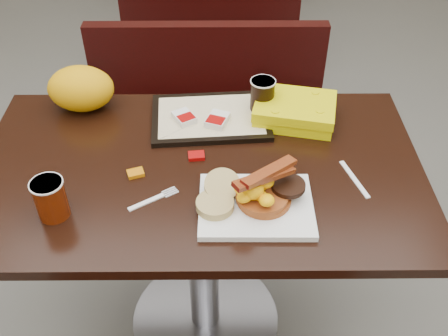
{
  "coord_description": "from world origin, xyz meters",
  "views": [
    {
      "loc": [
        0.06,
        -1.05,
        1.66
      ],
      "look_at": [
        0.07,
        -0.07,
        0.8
      ],
      "focal_mm": 41.57,
      "sensor_mm": 36.0,
      "label": 1
    }
  ],
  "objects_px": {
    "bench_near_n": "(207,127)",
    "hashbrown_sleeve_right": "(217,120)",
    "knife": "(354,179)",
    "hashbrown_sleeve_left": "(184,117)",
    "platter": "(256,206)",
    "table_near": "(203,255)",
    "tray": "(211,117)",
    "bench_far_s": "(211,5)",
    "pancake_stack": "(264,197)",
    "coffee_cup_near": "(51,199)",
    "fork": "(146,202)",
    "clamshell": "(295,111)",
    "coffee_cup_far": "(262,95)",
    "paper_bag": "(81,89)"
  },
  "relations": [
    {
      "from": "bench_near_n",
      "to": "hashbrown_sleeve_right",
      "type": "bearing_deg",
      "value": -84.73
    },
    {
      "from": "knife",
      "to": "hashbrown_sleeve_left",
      "type": "xyz_separation_m",
      "value": [
        -0.46,
        0.24,
        0.02
      ]
    },
    {
      "from": "platter",
      "to": "hashbrown_sleeve_left",
      "type": "bearing_deg",
      "value": 119.55
    },
    {
      "from": "table_near",
      "to": "tray",
      "type": "relative_size",
      "value": 3.47
    },
    {
      "from": "tray",
      "to": "bench_far_s",
      "type": "bearing_deg",
      "value": 86.75
    },
    {
      "from": "pancake_stack",
      "to": "coffee_cup_near",
      "type": "relative_size",
      "value": 1.29
    },
    {
      "from": "coffee_cup_near",
      "to": "tray",
      "type": "relative_size",
      "value": 0.3
    },
    {
      "from": "fork",
      "to": "pancake_stack",
      "type": "bearing_deg",
      "value": -34.76
    },
    {
      "from": "coffee_cup_near",
      "to": "pancake_stack",
      "type": "bearing_deg",
      "value": 3.01
    },
    {
      "from": "table_near",
      "to": "clamshell",
      "type": "height_order",
      "value": "clamshell"
    },
    {
      "from": "clamshell",
      "to": "hashbrown_sleeve_right",
      "type": "bearing_deg",
      "value": -158.63
    },
    {
      "from": "coffee_cup_near",
      "to": "fork",
      "type": "xyz_separation_m",
      "value": [
        0.22,
        0.04,
        -0.05
      ]
    },
    {
      "from": "bench_near_n",
      "to": "fork",
      "type": "bearing_deg",
      "value": -98.65
    },
    {
      "from": "pancake_stack",
      "to": "tray",
      "type": "bearing_deg",
      "value": 110.64
    },
    {
      "from": "knife",
      "to": "platter",
      "type": "bearing_deg",
      "value": -85.47
    },
    {
      "from": "bench_near_n",
      "to": "coffee_cup_far",
      "type": "xyz_separation_m",
      "value": [
        0.18,
        -0.46,
        0.45
      ]
    },
    {
      "from": "clamshell",
      "to": "fork",
      "type": "bearing_deg",
      "value": -127.03
    },
    {
      "from": "hashbrown_sleeve_right",
      "to": "table_near",
      "type": "bearing_deg",
      "value": -84.64
    },
    {
      "from": "knife",
      "to": "hashbrown_sleeve_left",
      "type": "bearing_deg",
      "value": -135.14
    },
    {
      "from": "hashbrown_sleeve_right",
      "to": "paper_bag",
      "type": "bearing_deg",
      "value": -173.25
    },
    {
      "from": "tray",
      "to": "clamshell",
      "type": "bearing_deg",
      "value": -4.2
    },
    {
      "from": "pancake_stack",
      "to": "coffee_cup_near",
      "type": "height_order",
      "value": "coffee_cup_near"
    },
    {
      "from": "clamshell",
      "to": "pancake_stack",
      "type": "bearing_deg",
      "value": -95.36
    },
    {
      "from": "pancake_stack",
      "to": "paper_bag",
      "type": "distance_m",
      "value": 0.68
    },
    {
      "from": "bench_far_s",
      "to": "fork",
      "type": "bearing_deg",
      "value": -93.58
    },
    {
      "from": "hashbrown_sleeve_right",
      "to": "coffee_cup_far",
      "type": "height_order",
      "value": "coffee_cup_far"
    },
    {
      "from": "bench_near_n",
      "to": "coffee_cup_near",
      "type": "xyz_separation_m",
      "value": [
        -0.34,
        -0.88,
        0.44
      ]
    },
    {
      "from": "coffee_cup_near",
      "to": "paper_bag",
      "type": "xyz_separation_m",
      "value": [
        -0.02,
        0.45,
        0.02
      ]
    },
    {
      "from": "coffee_cup_far",
      "to": "hashbrown_sleeve_right",
      "type": "bearing_deg",
      "value": -151.87
    },
    {
      "from": "coffee_cup_near",
      "to": "knife",
      "type": "relative_size",
      "value": 0.7
    },
    {
      "from": "pancake_stack",
      "to": "hashbrown_sleeve_right",
      "type": "distance_m",
      "value": 0.34
    },
    {
      "from": "tray",
      "to": "paper_bag",
      "type": "xyz_separation_m",
      "value": [
        -0.39,
        0.07,
        0.06
      ]
    },
    {
      "from": "table_near",
      "to": "coffee_cup_far",
      "type": "distance_m",
      "value": 0.54
    },
    {
      "from": "platter",
      "to": "paper_bag",
      "type": "distance_m",
      "value": 0.67
    },
    {
      "from": "knife",
      "to": "paper_bag",
      "type": "bearing_deg",
      "value": -130.45
    },
    {
      "from": "bench_far_s",
      "to": "table_near",
      "type": "bearing_deg",
      "value": -90.0
    },
    {
      "from": "bench_far_s",
      "to": "paper_bag",
      "type": "relative_size",
      "value": 5.06
    },
    {
      "from": "hashbrown_sleeve_right",
      "to": "bench_far_s",
      "type": "bearing_deg",
      "value": 112.59
    },
    {
      "from": "coffee_cup_near",
      "to": "clamshell",
      "type": "relative_size",
      "value": 0.45
    },
    {
      "from": "hashbrown_sleeve_left",
      "to": "paper_bag",
      "type": "height_order",
      "value": "paper_bag"
    },
    {
      "from": "fork",
      "to": "paper_bag",
      "type": "xyz_separation_m",
      "value": [
        -0.23,
        0.42,
        0.07
      ]
    },
    {
      "from": "bench_far_s",
      "to": "paper_bag",
      "type": "xyz_separation_m",
      "value": [
        -0.36,
        -1.62,
        0.46
      ]
    },
    {
      "from": "pancake_stack",
      "to": "fork",
      "type": "bearing_deg",
      "value": 177.97
    },
    {
      "from": "coffee_cup_far",
      "to": "paper_bag",
      "type": "distance_m",
      "value": 0.54
    },
    {
      "from": "table_near",
      "to": "tray",
      "type": "height_order",
      "value": "tray"
    },
    {
      "from": "hashbrown_sleeve_right",
      "to": "clamshell",
      "type": "xyz_separation_m",
      "value": [
        0.23,
        0.04,
        0.01
      ]
    },
    {
      "from": "bench_far_s",
      "to": "platter",
      "type": "bearing_deg",
      "value": -86.01
    },
    {
      "from": "pancake_stack",
      "to": "fork",
      "type": "distance_m",
      "value": 0.29
    },
    {
      "from": "pancake_stack",
      "to": "clamshell",
      "type": "xyz_separation_m",
      "value": [
        0.11,
        0.36,
        0.0
      ]
    },
    {
      "from": "tray",
      "to": "coffee_cup_far",
      "type": "distance_m",
      "value": 0.17
    }
  ]
}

